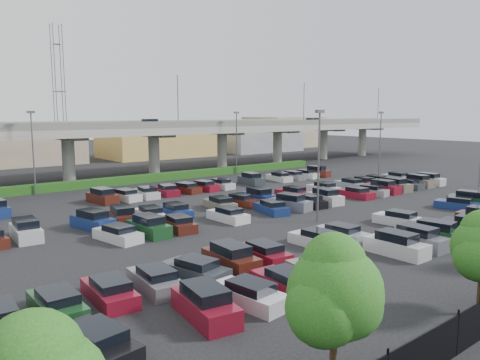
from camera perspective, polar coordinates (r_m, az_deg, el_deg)
name	(u,v)px	position (r m, az deg, el deg)	size (l,w,h in m)	color
ground	(260,208)	(49.75, 2.48, -3.45)	(280.00, 280.00, 0.00)	black
overpass	(124,133)	(75.65, -14.01, 5.59)	(150.00, 13.00, 15.80)	gray
hedge	(148,178)	(70.08, -11.21, 0.22)	(66.00, 1.60, 1.10)	#164113
parked_cars	(285,208)	(46.71, 5.53, -3.46)	(63.01, 41.65, 1.67)	white
light_poles	(217,150)	(47.85, -2.78, 3.63)	(66.90, 48.38, 10.30)	#515156
distant_buildings	(118,142)	(108.14, -14.64, 4.53)	(138.00, 24.00, 9.00)	gray
comm_tower	(59,89)	(116.41, -21.21, 10.33)	(2.40, 2.40, 30.00)	#515156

